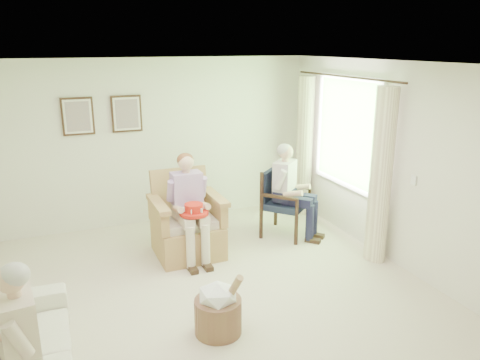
{
  "coord_description": "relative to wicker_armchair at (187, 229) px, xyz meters",
  "views": [
    {
      "loc": [
        -1.54,
        -4.44,
        2.8
      ],
      "look_at": [
        0.73,
        1.08,
        1.05
      ],
      "focal_mm": 35.0,
      "sensor_mm": 36.0,
      "label": 1
    }
  ],
  "objects": [
    {
      "name": "framed_print_left",
      "position": [
        -1.2,
        1.37,
        1.42
      ],
      "size": [
        0.45,
        0.05,
        0.55
      ],
      "color": "#382114",
      "rests_on": "back_wall"
    },
    {
      "name": "floor",
      "position": [
        -0.05,
        -1.34,
        -0.36
      ],
      "size": [
        5.5,
        5.5,
        0.0
      ],
      "primitive_type": "plane",
      "color": "beige",
      "rests_on": "ground"
    },
    {
      "name": "sofa",
      "position": [
        -2.0,
        -2.0,
        -0.07
      ],
      "size": [
        1.98,
        0.77,
        0.58
      ],
      "primitive_type": "imported",
      "rotation": [
        0.0,
        0.0,
        1.57
      ],
      "color": "white",
      "rests_on": "ground"
    },
    {
      "name": "person_wicker",
      "position": [
        0.0,
        -0.15,
        0.47
      ],
      "size": [
        0.4,
        0.63,
        1.4
      ],
      "rotation": [
        0.0,
        0.0,
        0.01
      ],
      "color": "beige",
      "rests_on": "ground"
    },
    {
      "name": "wicker_armchair",
      "position": [
        0.0,
        0.0,
        0.0
      ],
      "size": [
        0.89,
        0.89,
        1.14
      ],
      "rotation": [
        0.0,
        0.0,
        0.01
      ],
      "color": "tan",
      "rests_on": "ground"
    },
    {
      "name": "red_hat",
      "position": [
        0.0,
        -0.35,
        0.38
      ],
      "size": [
        0.37,
        0.37,
        0.14
      ],
      "color": "red",
      "rests_on": "person_wicker"
    },
    {
      "name": "hatbox",
      "position": [
        -0.23,
        -1.91,
        -0.09
      ],
      "size": [
        0.48,
        0.48,
        0.69
      ],
      "color": "#9F7056",
      "rests_on": "ground"
    },
    {
      "name": "person_sofa",
      "position": [
        -2.0,
        -2.38,
        0.34
      ],
      "size": [
        0.42,
        0.63,
        1.25
      ],
      "rotation": [
        0.0,
        0.0,
        -1.46
      ],
      "color": "beige",
      "rests_on": "ground"
    },
    {
      "name": "window",
      "position": [
        2.42,
        -0.14,
        1.22
      ],
      "size": [
        0.13,
        2.5,
        1.63
      ],
      "color": "#2D6B23",
      "rests_on": "right_wall"
    },
    {
      "name": "curtain_right",
      "position": [
        2.28,
        0.84,
        0.79
      ],
      "size": [
        0.34,
        0.34,
        2.3
      ],
      "primitive_type": "cylinder",
      "color": "#F9EDC3",
      "rests_on": "ground"
    },
    {
      "name": "back_wall",
      "position": [
        -0.05,
        1.41,
        0.94
      ],
      "size": [
        5.0,
        0.04,
        2.6
      ],
      "primitive_type": "cube",
      "color": "silver",
      "rests_on": "ground"
    },
    {
      "name": "person_dark",
      "position": [
        1.56,
        0.01,
        0.45
      ],
      "size": [
        0.4,
        0.62,
        1.37
      ],
      "rotation": [
        0.0,
        0.0,
        0.73
      ],
      "color": "#191937",
      "rests_on": "ground"
    },
    {
      "name": "front_wall",
      "position": [
        -0.05,
        -4.09,
        0.94
      ],
      "size": [
        5.0,
        0.04,
        2.6
      ],
      "primitive_type": "cube",
      "color": "silver",
      "rests_on": "ground"
    },
    {
      "name": "wood_armchair",
      "position": [
        1.56,
        0.17,
        0.18
      ],
      "size": [
        0.64,
        0.6,
        0.99
      ],
      "rotation": [
        0.0,
        0.0,
        0.73
      ],
      "color": "black",
      "rests_on": "ground"
    },
    {
      "name": "framed_print_right",
      "position": [
        -0.5,
        1.37,
        1.42
      ],
      "size": [
        0.45,
        0.05,
        0.55
      ],
      "color": "#382114",
      "rests_on": "back_wall"
    },
    {
      "name": "right_wall",
      "position": [
        2.45,
        -1.34,
        0.94
      ],
      "size": [
        0.04,
        5.5,
        2.6
      ],
      "primitive_type": "cube",
      "color": "silver",
      "rests_on": "ground"
    },
    {
      "name": "curtain_left",
      "position": [
        2.28,
        -1.12,
        0.79
      ],
      "size": [
        0.34,
        0.34,
        2.3
      ],
      "primitive_type": "cylinder",
      "color": "#F9EDC3",
      "rests_on": "ground"
    },
    {
      "name": "ceiling",
      "position": [
        -0.05,
        -1.34,
        2.24
      ],
      "size": [
        5.0,
        5.5,
        0.02
      ],
      "primitive_type": "cube",
      "color": "white",
      "rests_on": "back_wall"
    }
  ]
}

